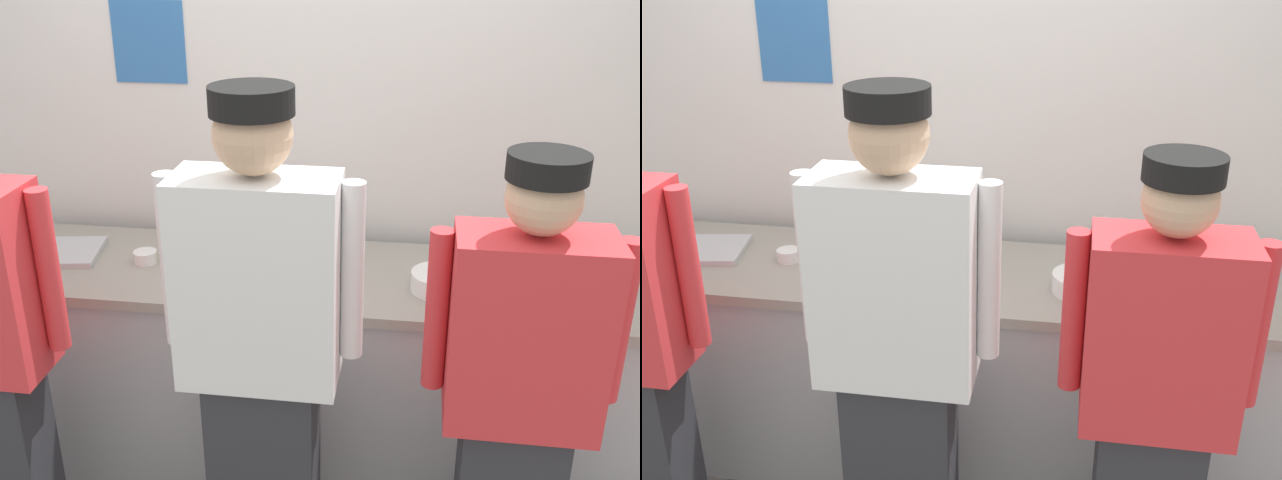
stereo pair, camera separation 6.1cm
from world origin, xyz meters
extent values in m
cube|color=white|center=(0.00, 0.83, 1.49)|extent=(4.71, 0.10, 2.98)
cube|color=#3370B7|center=(-0.69, 0.78, 1.70)|extent=(0.31, 0.01, 0.34)
cube|color=#B2B2B7|center=(0.00, 0.36, 0.43)|extent=(2.95, 0.63, 0.85)
cube|color=gray|center=(0.00, 0.36, 0.87)|extent=(3.00, 0.68, 0.04)
cube|color=#2D2D33|center=(-0.94, -0.33, 0.40)|extent=(0.33, 0.20, 0.80)
cylinder|color=red|center=(-0.67, -0.29, 1.15)|extent=(0.07, 0.07, 0.54)
cube|color=#2D2D33|center=(0.00, -0.29, 0.42)|extent=(0.35, 0.20, 0.83)
cube|color=white|center=(0.00, -0.29, 1.16)|extent=(0.49, 0.24, 0.66)
cylinder|color=white|center=(-0.28, -0.25, 1.20)|extent=(0.07, 0.07, 0.56)
cylinder|color=white|center=(0.28, -0.25, 1.20)|extent=(0.07, 0.07, 0.56)
sphere|color=tan|center=(0.00, -0.29, 1.61)|extent=(0.23, 0.23, 0.23)
cylinder|color=black|center=(0.00, -0.29, 1.71)|extent=(0.24, 0.24, 0.08)
cube|color=red|center=(0.79, -0.31, 1.06)|extent=(0.44, 0.24, 0.60)
cylinder|color=red|center=(0.53, -0.27, 1.09)|extent=(0.07, 0.07, 0.51)
cylinder|color=red|center=(1.05, -0.27, 1.09)|extent=(0.07, 0.07, 0.51)
sphere|color=tan|center=(0.79, -0.31, 1.47)|extent=(0.21, 0.21, 0.21)
cylinder|color=black|center=(0.79, -0.31, 1.56)|extent=(0.22, 0.22, 0.07)
cylinder|color=white|center=(0.55, 0.27, 0.90)|extent=(0.21, 0.21, 0.01)
cylinder|color=white|center=(0.55, 0.27, 0.91)|extent=(0.21, 0.21, 0.01)
cylinder|color=white|center=(0.55, 0.27, 0.92)|extent=(0.21, 0.21, 0.01)
cylinder|color=white|center=(0.55, 0.27, 0.93)|extent=(0.21, 0.21, 0.01)
cylinder|color=white|center=(0.55, 0.27, 0.94)|extent=(0.21, 0.21, 0.01)
cylinder|color=white|center=(0.55, 0.27, 0.96)|extent=(0.21, 0.21, 0.01)
cylinder|color=#B7BABF|center=(-0.03, 0.37, 0.95)|extent=(0.33, 0.33, 0.13)
cube|color=#B7BABF|center=(-1.08, 0.36, 0.90)|extent=(0.53, 0.36, 0.02)
cylinder|color=#E5E066|center=(-0.50, 0.43, 0.97)|extent=(0.06, 0.06, 0.17)
cone|color=#E5E066|center=(-0.50, 0.43, 1.07)|extent=(0.05, 0.05, 0.04)
cylinder|color=white|center=(1.05, 0.21, 0.92)|extent=(0.09, 0.09, 0.05)
cylinder|color=red|center=(1.05, 0.21, 0.93)|extent=(0.07, 0.07, 0.01)
cylinder|color=white|center=(-0.62, 0.35, 0.92)|extent=(0.09, 0.09, 0.05)
cylinder|color=gold|center=(-0.62, 0.35, 0.93)|extent=(0.08, 0.08, 0.01)
cylinder|color=white|center=(1.18, 0.50, 0.94)|extent=(0.09, 0.09, 0.09)
camera|label=1|loc=(0.46, -2.19, 2.13)|focal=40.87mm
camera|label=2|loc=(0.52, -2.18, 2.13)|focal=40.87mm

